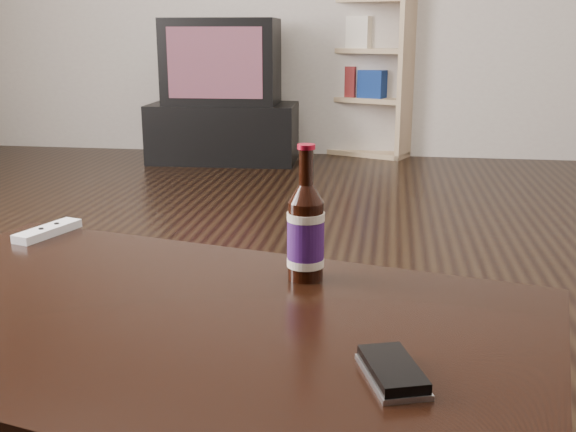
# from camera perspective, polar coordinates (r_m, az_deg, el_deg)

# --- Properties ---
(floor) EXTENTS (5.00, 6.00, 0.01)m
(floor) POSITION_cam_1_polar(r_m,az_deg,el_deg) (1.90, -7.21, -10.53)
(floor) COLOR black
(floor) RESTS_ON ground
(tv_stand) EXTENTS (0.96, 0.51, 0.38)m
(tv_stand) POSITION_cam_1_polar(r_m,az_deg,el_deg) (4.45, -5.46, 7.04)
(tv_stand) COLOR black
(tv_stand) RESTS_ON floor
(tv) EXTENTS (0.73, 0.47, 0.53)m
(tv) POSITION_cam_1_polar(r_m,az_deg,el_deg) (4.41, -5.61, 12.88)
(tv) COLOR black
(tv) RESTS_ON tv_stand
(bookshelf) EXTENTS (0.83, 0.61, 1.41)m
(bookshelf) POSITION_cam_1_polar(r_m,az_deg,el_deg) (4.78, 6.20, 14.12)
(bookshelf) COLOR tan
(bookshelf) RESTS_ON floor
(coffee_table) EXTENTS (1.21, 0.87, 0.41)m
(coffee_table) POSITION_cam_1_polar(r_m,az_deg,el_deg) (1.05, -9.57, -10.88)
(coffee_table) COLOR black
(coffee_table) RESTS_ON floor
(beer_bottle) EXTENTS (0.08, 0.08, 0.23)m
(beer_bottle) POSITION_cam_1_polar(r_m,az_deg,el_deg) (1.13, 1.51, -1.42)
(beer_bottle) COLOR black
(beer_bottle) RESTS_ON coffee_table
(phone) EXTENTS (0.09, 0.13, 0.02)m
(phone) POSITION_cam_1_polar(r_m,az_deg,el_deg) (0.84, 8.83, -12.90)
(phone) COLOR #A6A6A8
(phone) RESTS_ON coffee_table
(remote) EXTENTS (0.09, 0.16, 0.02)m
(remote) POSITION_cam_1_polar(r_m,az_deg,el_deg) (1.48, -19.67, -1.20)
(remote) COLOR silver
(remote) RESTS_ON coffee_table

